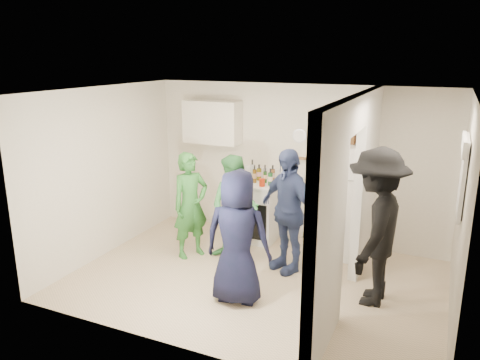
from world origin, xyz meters
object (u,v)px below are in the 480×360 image
fridge (346,200)px  wicker_basket (344,137)px  person_navy (237,237)px  person_denim (287,211)px  stove (254,210)px  blue_bowl (344,129)px  yellow_cup_stack_top (365,137)px  person_green_left (191,205)px  person_green_center (235,209)px  person_nook (376,227)px

fridge → wicker_basket: size_ratio=4.85×
person_navy → person_denim: bearing=-112.0°
stove → blue_bowl: blue_bowl is taller
yellow_cup_stack_top → person_navy: yellow_cup_stack_top is taller
fridge → blue_bowl: blue_bowl is taller
fridge → blue_bowl: 1.06m
wicker_basket → person_green_left: bearing=-152.2°
person_denim → wicker_basket: bearing=89.9°
person_green_center → person_navy: person_navy is taller
stove → yellow_cup_stack_top: yellow_cup_stack_top is taller
person_green_left → yellow_cup_stack_top: bearing=-39.7°
wicker_basket → person_nook: (0.71, -1.30, -0.82)m
stove → person_navy: size_ratio=0.58×
fridge → person_green_center: fridge is taller
stove → fridge: bearing=-1.2°
wicker_basket → fridge: bearing=-26.6°
person_green_left → person_green_center: person_green_left is taller
fridge → person_green_center: (-1.40, -0.87, -0.06)m
fridge → person_green_center: size_ratio=1.08×
stove → yellow_cup_stack_top: (1.71, -0.13, 1.34)m
yellow_cup_stack_top → person_green_left: size_ratio=0.16×
blue_bowl → person_green_center: blue_bowl is taller
blue_bowl → person_denim: bearing=-120.3°
fridge → person_navy: bearing=-114.9°
fridge → person_nook: 1.39m
person_denim → person_green_left: bearing=-144.2°
fridge → person_denim: 1.05m
fridge → person_green_center: bearing=-148.1°
yellow_cup_stack_top → person_nook: size_ratio=0.13×
blue_bowl → stove: bearing=-179.2°
blue_bowl → wicker_basket: bearing=0.0°
wicker_basket → blue_bowl: blue_bowl is taller
person_green_center → stove: bearing=99.1°
fridge → person_nook: size_ratio=0.89×
stove → wicker_basket: size_ratio=2.75×
person_green_left → person_navy: 1.50m
person_green_center → person_navy: bearing=-60.2°
fridge → wicker_basket: bearing=153.4°
fridge → person_green_left: (-2.07, -0.99, -0.06)m
wicker_basket → yellow_cup_stack_top: 0.36m
wicker_basket → person_green_left: 2.43m
blue_bowl → yellow_cup_stack_top: blue_bowl is taller
stove → person_denim: (0.86, -0.88, 0.39)m
stove → person_green_left: 1.21m
blue_bowl → person_navy: (-0.79, -1.96, -1.08)m
person_green_center → person_denim: bearing=5.6°
stove → person_navy: bearing=-72.9°
yellow_cup_stack_top → fridge: bearing=155.6°
person_denim → blue_bowl: bearing=89.9°
blue_bowl → person_denim: blue_bowl is taller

